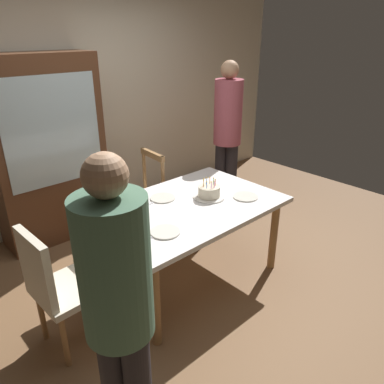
{
  "coord_description": "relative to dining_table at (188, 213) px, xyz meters",
  "views": [
    {
      "loc": [
        -1.86,
        -2.07,
        2.09
      ],
      "look_at": [
        0.05,
        0.0,
        0.84
      ],
      "focal_mm": 34.32,
      "sensor_mm": 36.0,
      "label": 1
    }
  ],
  "objects": [
    {
      "name": "chair_upholstered",
      "position": [
        -1.18,
        0.0,
        -0.12
      ],
      "size": [
        0.46,
        0.46,
        0.95
      ],
      "color": "beige",
      "rests_on": "ground"
    },
    {
      "name": "fork_near_celebrant",
      "position": [
        -0.59,
        -0.22,
        0.09
      ],
      "size": [
        0.18,
        0.03,
        0.01
      ],
      "primitive_type": "cube",
      "rotation": [
        0.0,
        0.0,
        -0.09
      ],
      "color": "silver",
      "rests_on": "dining_table"
    },
    {
      "name": "person_guest",
      "position": [
        1.26,
        0.7,
        0.37
      ],
      "size": [
        0.32,
        0.32,
        1.79
      ],
      "color": "#262328",
      "rests_on": "ground"
    },
    {
      "name": "birthday_cake",
      "position": [
        0.23,
        -0.02,
        0.13
      ],
      "size": [
        0.28,
        0.28,
        0.17
      ],
      "color": "silver",
      "rests_on": "dining_table"
    },
    {
      "name": "plate_near_celebrant",
      "position": [
        -0.43,
        -0.24,
        0.09
      ],
      "size": [
        0.22,
        0.22,
        0.01
      ],
      "primitive_type": "cylinder",
      "color": "silver",
      "rests_on": "dining_table"
    },
    {
      "name": "plate_far_side",
      "position": [
        -0.08,
        0.24,
        0.09
      ],
      "size": [
        0.22,
        0.22,
        0.01
      ],
      "primitive_type": "cylinder",
      "color": "silver",
      "rests_on": "dining_table"
    },
    {
      "name": "plate_near_guest",
      "position": [
        0.47,
        -0.24,
        0.09
      ],
      "size": [
        0.22,
        0.22,
        0.01
      ],
      "primitive_type": "cylinder",
      "color": "silver",
      "rests_on": "dining_table"
    },
    {
      "name": "dining_table",
      "position": [
        0.0,
        0.0,
        0.0
      ],
      "size": [
        1.57,
        1.05,
        0.74
      ],
      "color": "white",
      "rests_on": "ground"
    },
    {
      "name": "china_cabinet",
      "position": [
        -0.51,
        1.56,
        0.3
      ],
      "size": [
        1.1,
        0.45,
        1.9
      ],
      "color": "#56331E",
      "rests_on": "ground"
    },
    {
      "name": "back_wall",
      "position": [
        0.0,
        1.85,
        0.64
      ],
      "size": [
        6.4,
        0.1,
        2.6
      ],
      "primitive_type": "cube",
      "color": "beige",
      "rests_on": "ground"
    },
    {
      "name": "fork_far_side",
      "position": [
        -0.24,
        0.22,
        0.09
      ],
      "size": [
        0.18,
        0.04,
        0.01
      ],
      "primitive_type": "cube",
      "rotation": [
        0.0,
        0.0,
        0.15
      ],
      "color": "silver",
      "rests_on": "dining_table"
    },
    {
      "name": "ground",
      "position": [
        0.0,
        0.0,
        -0.66
      ],
      "size": [
        6.4,
        6.4,
        0.0
      ],
      "primitive_type": "plane",
      "color": "brown"
    },
    {
      "name": "person_celebrant",
      "position": [
        -1.22,
        -0.89,
        0.3
      ],
      "size": [
        0.32,
        0.32,
        1.67
      ],
      "color": "#262328",
      "rests_on": "ground"
    },
    {
      "name": "chair_spindle_back",
      "position": [
        0.1,
        0.84,
        -0.2
      ],
      "size": [
        0.47,
        0.47,
        0.95
      ],
      "color": "beige",
      "rests_on": "ground"
    }
  ]
}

